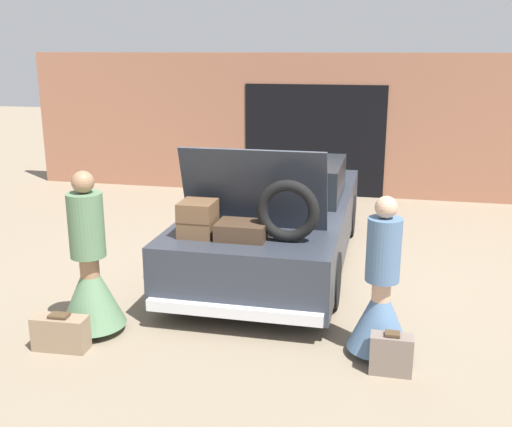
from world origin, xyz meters
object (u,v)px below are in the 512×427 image
object	(u,v)px
person_right	(381,301)
suitcase_beside_left_person	(61,333)
car	(276,217)
suitcase_beside_right_person	(391,354)
person_left	(90,277)

from	to	relation	value
person_right	suitcase_beside_left_person	distance (m)	3.13
car	suitcase_beside_right_person	distance (m)	3.19
person_left	suitcase_beside_right_person	xyz separation A→B (m)	(3.05, -0.19, -0.42)
car	suitcase_beside_left_person	distance (m)	3.40
person_right	suitcase_beside_right_person	distance (m)	0.51
person_left	suitcase_beside_right_person	distance (m)	3.08
car	suitcase_beside_right_person	size ratio (longest dim) A/B	11.71
person_left	suitcase_beside_left_person	world-z (taller)	person_left
car	suitcase_beside_left_person	bearing A→B (deg)	-118.11
suitcase_beside_left_person	suitcase_beside_right_person	bearing A→B (deg)	4.34
suitcase_beside_left_person	person_left	bearing A→B (deg)	73.49
person_left	person_right	distance (m)	2.93
suitcase_beside_left_person	suitcase_beside_right_person	size ratio (longest dim) A/B	1.36
car	suitcase_beside_left_person	size ratio (longest dim) A/B	8.63
suitcase_beside_left_person	suitcase_beside_right_person	world-z (taller)	suitcase_beside_right_person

